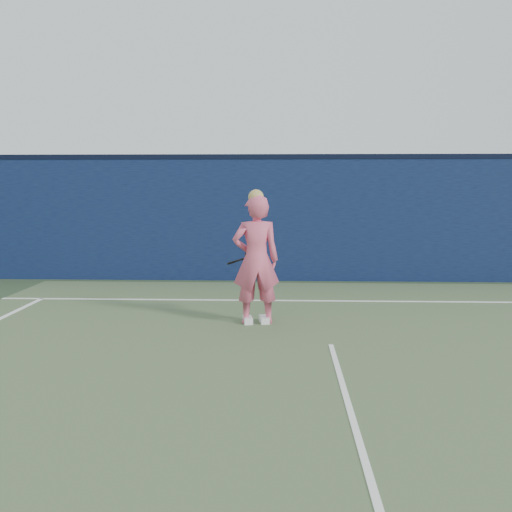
{
  "coord_description": "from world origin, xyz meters",
  "views": [
    {
      "loc": [
        -0.6,
        -6.84,
        2.01
      ],
      "look_at": [
        -0.99,
        2.23,
        0.98
      ],
      "focal_mm": 45.0,
      "sensor_mm": 36.0,
      "label": 1
    }
  ],
  "objects": [
    {
      "name": "backstop_wall",
      "position": [
        0.0,
        6.5,
        1.25
      ],
      "size": [
        24.0,
        0.4,
        2.5
      ],
      "primitive_type": "cube",
      "color": "#0D1539",
      "rests_on": "ground"
    },
    {
      "name": "court_surface",
      "position": [
        0.0,
        -2.0,
        0.0
      ],
      "size": [
        11.0,
        16.0,
        0.01
      ],
      "primitive_type": "cube",
      "color": "#4F603C",
      "rests_on": "ground"
    },
    {
      "name": "player",
      "position": [
        -0.99,
        2.23,
        0.93
      ],
      "size": [
        0.74,
        0.55,
        1.92
      ],
      "rotation": [
        0.0,
        0.0,
        3.31
      ],
      "color": "#DC5575",
      "rests_on": "ground"
    },
    {
      "name": "ground",
      "position": [
        0.0,
        0.0,
        0.0
      ],
      "size": [
        80.0,
        80.0,
        0.0
      ],
      "primitive_type": "plane",
      "color": "#2A4128",
      "rests_on": "ground"
    },
    {
      "name": "wall_cap",
      "position": [
        0.0,
        6.5,
        2.55
      ],
      "size": [
        24.0,
        0.42,
        0.1
      ],
      "primitive_type": "cube",
      "color": "black",
      "rests_on": "backstop_wall"
    },
    {
      "name": "racket",
      "position": [
        -1.07,
        2.67,
        0.92
      ],
      "size": [
        0.53,
        0.18,
        0.29
      ],
      "rotation": [
        0.0,
        0.0,
        0.15
      ],
      "color": "black",
      "rests_on": "ground"
    },
    {
      "name": "court_lines",
      "position": [
        0.0,
        -0.33,
        0.01
      ],
      "size": [
        11.0,
        12.04,
        0.01
      ],
      "color": "white",
      "rests_on": "court_surface"
    }
  ]
}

